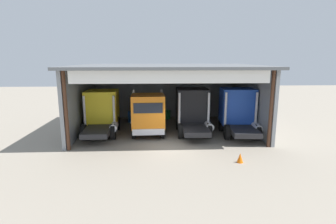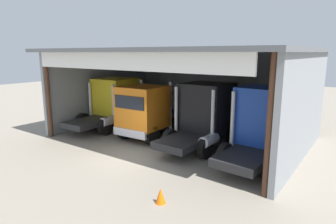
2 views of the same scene
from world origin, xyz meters
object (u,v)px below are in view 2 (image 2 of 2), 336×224
at_px(truck_orange_center_bay, 146,111).
at_px(tool_cart, 168,115).
at_px(truck_yellow_left_bay, 113,102).
at_px(truck_blue_center_right_bay, 264,125).
at_px(truck_black_right_bay, 204,114).
at_px(traffic_cone, 161,196).
at_px(oil_drum, 215,118).

distance_m(truck_orange_center_bay, tool_cart, 4.80).
distance_m(truck_yellow_left_bay, truck_blue_center_right_bay, 10.62).
height_order(truck_black_right_bay, traffic_cone, truck_black_right_bay).
height_order(truck_black_right_bay, tool_cart, truck_black_right_bay).
relative_size(truck_blue_center_right_bay, traffic_cone, 8.57).
xyz_separation_m(truck_blue_center_right_bay, tool_cart, (-8.50, 4.33, -1.33)).
bearing_deg(oil_drum, truck_blue_center_right_bay, -46.85).
distance_m(truck_blue_center_right_bay, tool_cart, 9.63).
relative_size(truck_black_right_bay, tool_cart, 5.16).
height_order(truck_orange_center_bay, truck_blue_center_right_bay, truck_blue_center_right_bay).
relative_size(truck_blue_center_right_bay, oil_drum, 5.62).
bearing_deg(oil_drum, truck_black_right_bay, -70.10).
bearing_deg(traffic_cone, truck_orange_center_bay, 133.42).
xyz_separation_m(truck_yellow_left_bay, truck_blue_center_right_bay, (10.60, -0.69, 0.06)).
bearing_deg(truck_black_right_bay, truck_yellow_left_bay, -179.06).
distance_m(truck_black_right_bay, tool_cart, 6.36).
bearing_deg(traffic_cone, truck_blue_center_right_bay, 74.36).
bearing_deg(oil_drum, traffic_cone, -72.24).
distance_m(truck_orange_center_bay, truck_black_right_bay, 3.61).
xyz_separation_m(truck_yellow_left_bay, traffic_cone, (8.99, -6.46, -1.49)).
height_order(truck_yellow_left_bay, truck_black_right_bay, truck_black_right_bay).
relative_size(truck_black_right_bay, truck_blue_center_right_bay, 1.08).
xyz_separation_m(truck_yellow_left_bay, truck_orange_center_bay, (3.60, -0.76, -0.08)).
bearing_deg(oil_drum, truck_yellow_left_bay, -137.40).
bearing_deg(truck_black_right_bay, tool_cart, 145.02).
bearing_deg(oil_drum, truck_orange_center_bay, -107.09).
distance_m(truck_orange_center_bay, traffic_cone, 7.96).
height_order(oil_drum, traffic_cone, oil_drum).
xyz_separation_m(truck_black_right_bay, tool_cart, (-5.03, 3.66, -1.33)).
distance_m(truck_blue_center_right_bay, oil_drum, 7.81).
height_order(truck_orange_center_bay, truck_black_right_bay, truck_black_right_bay).
xyz_separation_m(truck_yellow_left_bay, oil_drum, (5.35, 4.92, -1.34)).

